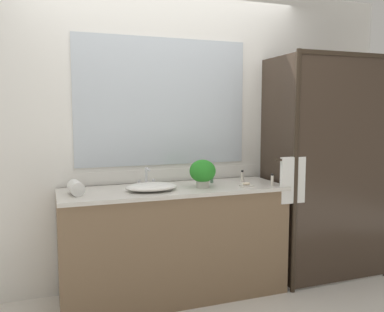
{
  "coord_description": "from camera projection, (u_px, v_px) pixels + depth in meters",
  "views": [
    {
      "loc": [
        -0.93,
        -3.03,
        1.49
      ],
      "look_at": [
        0.15,
        0.0,
        1.15
      ],
      "focal_mm": 37.53,
      "sensor_mm": 36.0,
      "label": 1
    }
  ],
  "objects": [
    {
      "name": "faucet",
      "position": [
        147.0,
        180.0,
        3.24
      ],
      "size": [
        0.17,
        0.14,
        0.16
      ],
      "color": "silver",
      "rests_on": "vanity_cabinet"
    },
    {
      "name": "potted_plant",
      "position": [
        203.0,
        172.0,
        3.22
      ],
      "size": [
        0.21,
        0.21,
        0.22
      ],
      "color": "beige",
      "rests_on": "vanity_cabinet"
    },
    {
      "name": "sink_basin",
      "position": [
        151.0,
        187.0,
        3.09
      ],
      "size": [
        0.4,
        0.29,
        0.06
      ],
      "primitive_type": "ellipsoid",
      "color": "white",
      "rests_on": "vanity_cabinet"
    },
    {
      "name": "soap_dish",
      "position": [
        246.0,
        185.0,
        3.26
      ],
      "size": [
        0.1,
        0.07,
        0.04
      ],
      "color": "silver",
      "rests_on": "vanity_cabinet"
    },
    {
      "name": "ground_plane",
      "position": [
        175.0,
        295.0,
        3.3
      ],
      "size": [
        8.0,
        8.0,
        0.0
      ],
      "primitive_type": "plane",
      "color": "silver"
    },
    {
      "name": "vanity_cabinet",
      "position": [
        174.0,
        242.0,
        3.27
      ],
      "size": [
        1.8,
        0.58,
        0.9
      ],
      "color": "brown",
      "rests_on": "ground_plane"
    },
    {
      "name": "amenity_bottle_body_wash",
      "position": [
        212.0,
        178.0,
        3.43
      ],
      "size": [
        0.03,
        0.03,
        0.09
      ],
      "color": "#4C7056",
      "rests_on": "vanity_cabinet"
    },
    {
      "name": "rolled_towel_near_edge",
      "position": [
        76.0,
        188.0,
        2.93
      ],
      "size": [
        0.12,
        0.2,
        0.1
      ],
      "primitive_type": "cylinder",
      "rotation": [
        1.57,
        0.0,
        0.11
      ],
      "color": "white",
      "rests_on": "vanity_cabinet"
    },
    {
      "name": "amenity_bottle_conditioner",
      "position": [
        272.0,
        180.0,
        3.31
      ],
      "size": [
        0.02,
        0.02,
        0.1
      ],
      "color": "silver",
      "rests_on": "vanity_cabinet"
    },
    {
      "name": "amenity_bottle_lotion",
      "position": [
        242.0,
        176.0,
        3.48
      ],
      "size": [
        0.03,
        0.03,
        0.1
      ],
      "color": "silver",
      "rests_on": "vanity_cabinet"
    },
    {
      "name": "wall_back_with_mirror",
      "position": [
        163.0,
        135.0,
        3.49
      ],
      "size": [
        4.4,
        0.06,
        2.6
      ],
      "color": "silver",
      "rests_on": "ground_plane"
    },
    {
      "name": "shower_enclosure",
      "position": [
        322.0,
        168.0,
        3.44
      ],
      "size": [
        1.2,
        0.59,
        2.0
      ],
      "color": "#2D2319",
      "rests_on": "ground_plane"
    }
  ]
}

